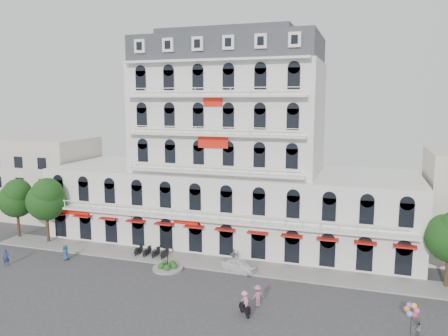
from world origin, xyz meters
TOP-DOWN VIEW (x-y plane):
  - ground at (0.00, 0.00)m, footprint 120.00×120.00m
  - sidewalk at (0.00, 9.00)m, footprint 53.00×4.00m
  - main_building at (0.00, 18.00)m, footprint 45.00×15.00m
  - flank_building_west at (-30.00, 20.00)m, footprint 14.00×10.00m
  - traffic_island at (-3.00, 6.00)m, footprint 3.20×3.20m
  - parked_scooter_row at (-6.35, 8.80)m, footprint 4.40×1.80m
  - tree_west_outer at (-25.95, 9.98)m, footprint 4.50×4.48m
  - tree_west_inner at (-20.95, 9.48)m, footprint 4.76×4.76m
  - parked_car at (4.25, 7.87)m, footprint 4.14×2.70m
  - rider_center at (7.26, -1.04)m, footprint 1.26×1.35m
  - pedestrian_left at (-14.95, 5.00)m, footprint 0.86×0.57m
  - pedestrian_mid at (3.18, 9.50)m, footprint 1.07×0.61m
  - pedestrian_right at (7.91, 0.83)m, footprint 1.37×1.37m
  - pedestrian_far at (-20.00, 1.69)m, footprint 0.78×0.76m
  - balloon_vendor at (20.22, -0.30)m, footprint 1.30×1.22m

SIDE VIEW (x-z plane):
  - ground at x=0.00m, z-range 0.00..0.00m
  - parked_scooter_row at x=-6.35m, z-range -0.55..0.55m
  - sidewalk at x=0.00m, z-range 0.00..0.16m
  - traffic_island at x=-3.00m, z-range -0.54..1.06m
  - parked_car at x=4.25m, z-range 0.00..1.31m
  - pedestrian_mid at x=3.18m, z-range 0.00..1.71m
  - pedestrian_left at x=-14.95m, z-range 0.00..1.74m
  - pedestrian_far at x=-20.00m, z-range 0.00..1.80m
  - pedestrian_right at x=7.91m, z-range 0.00..1.91m
  - rider_center at x=7.26m, z-range 0.05..2.16m
  - balloon_vendor at x=20.22m, z-range 0.10..2.54m
  - tree_west_outer at x=-25.95m, z-range 1.47..9.23m
  - tree_west_inner at x=-20.95m, z-range 1.56..9.81m
  - flank_building_west at x=-30.00m, z-range 0.00..12.00m
  - main_building at x=0.00m, z-range -2.94..22.86m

